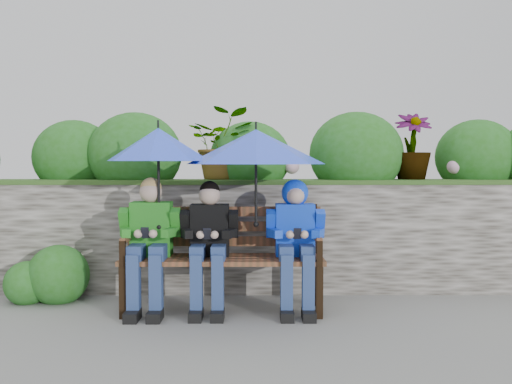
{
  "coord_description": "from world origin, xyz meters",
  "views": [
    {
      "loc": [
        -0.01,
        -4.49,
        1.19
      ],
      "look_at": [
        0.0,
        0.1,
        0.95
      ],
      "focal_mm": 40.0,
      "sensor_mm": 36.0,
      "label": 1
    }
  ],
  "objects_px": {
    "boy_middle": "(209,239)",
    "boy_right": "(296,233)",
    "umbrella_left": "(158,145)",
    "umbrella_right": "(256,147)",
    "park_bench": "(223,250)",
    "boy_left": "(149,237)"
  },
  "relations": [
    {
      "from": "boy_right",
      "to": "boy_left",
      "type": "bearing_deg",
      "value": -179.32
    },
    {
      "from": "boy_middle",
      "to": "umbrella_right",
      "type": "bearing_deg",
      "value": 4.86
    },
    {
      "from": "boy_left",
      "to": "umbrella_left",
      "type": "height_order",
      "value": "umbrella_left"
    },
    {
      "from": "boy_middle",
      "to": "boy_left",
      "type": "bearing_deg",
      "value": -179.65
    },
    {
      "from": "park_bench",
      "to": "boy_middle",
      "type": "distance_m",
      "value": 0.16
    },
    {
      "from": "boy_left",
      "to": "umbrella_left",
      "type": "xyz_separation_m",
      "value": [
        0.07,
        0.01,
        0.73
      ]
    },
    {
      "from": "park_bench",
      "to": "umbrella_left",
      "type": "relative_size",
      "value": 1.84
    },
    {
      "from": "umbrella_left",
      "to": "umbrella_right",
      "type": "xyz_separation_m",
      "value": [
        0.77,
        0.02,
        -0.02
      ]
    },
    {
      "from": "umbrella_right",
      "to": "umbrella_left",
      "type": "bearing_deg",
      "value": -178.4
    },
    {
      "from": "boy_middle",
      "to": "boy_right",
      "type": "relative_size",
      "value": 0.99
    },
    {
      "from": "park_bench",
      "to": "umbrella_right",
      "type": "bearing_deg",
      "value": -7.67
    },
    {
      "from": "boy_middle",
      "to": "umbrella_left",
      "type": "xyz_separation_m",
      "value": [
        -0.4,
        0.01,
        0.75
      ]
    },
    {
      "from": "boy_left",
      "to": "boy_right",
      "type": "distance_m",
      "value": 1.16
    },
    {
      "from": "umbrella_right",
      "to": "boy_middle",
      "type": "bearing_deg",
      "value": -175.14
    },
    {
      "from": "park_bench",
      "to": "boy_middle",
      "type": "height_order",
      "value": "boy_middle"
    },
    {
      "from": "boy_middle",
      "to": "umbrella_left",
      "type": "height_order",
      "value": "umbrella_left"
    },
    {
      "from": "boy_left",
      "to": "boy_middle",
      "type": "height_order",
      "value": "boy_left"
    },
    {
      "from": "park_bench",
      "to": "boy_right",
      "type": "distance_m",
      "value": 0.6
    },
    {
      "from": "boy_middle",
      "to": "umbrella_left",
      "type": "distance_m",
      "value": 0.85
    },
    {
      "from": "boy_middle",
      "to": "boy_right",
      "type": "height_order",
      "value": "boy_right"
    },
    {
      "from": "park_bench",
      "to": "boy_right",
      "type": "height_order",
      "value": "boy_right"
    },
    {
      "from": "park_bench",
      "to": "boy_right",
      "type": "relative_size",
      "value": 1.52
    }
  ]
}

